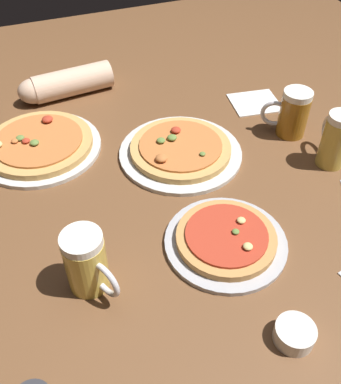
# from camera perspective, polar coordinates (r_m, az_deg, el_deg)

# --- Properties ---
(ground_plane) EXTENTS (2.40, 2.40, 0.03)m
(ground_plane) POSITION_cam_1_polar(r_m,az_deg,el_deg) (1.10, -0.00, -1.32)
(ground_plane) COLOR brown
(pizza_plate_near) EXTENTS (0.27, 0.27, 0.05)m
(pizza_plate_near) POSITION_cam_1_polar(r_m,az_deg,el_deg) (0.98, 7.23, -6.16)
(pizza_plate_near) COLOR #B2B2B7
(pizza_plate_near) RESTS_ON ground_plane
(pizza_plate_far) EXTENTS (0.34, 0.34, 0.05)m
(pizza_plate_far) POSITION_cam_1_polar(r_m,az_deg,el_deg) (1.20, 1.29, 5.47)
(pizza_plate_far) COLOR silver
(pizza_plate_far) RESTS_ON ground_plane
(pizza_plate_side) EXTENTS (0.34, 0.34, 0.05)m
(pizza_plate_side) POSITION_cam_1_polar(r_m,az_deg,el_deg) (1.28, -16.68, 5.94)
(pizza_plate_side) COLOR silver
(pizza_plate_side) RESTS_ON ground_plane
(beer_mug_dark) EXTENTS (0.12, 0.10, 0.14)m
(beer_mug_dark) POSITION_cam_1_polar(r_m,az_deg,el_deg) (1.30, 15.57, 9.83)
(beer_mug_dark) COLOR #9E6619
(beer_mug_dark) RESTS_ON ground_plane
(beer_mug_amber) EXTENTS (0.07, 0.13, 0.15)m
(beer_mug_amber) POSITION_cam_1_polar(r_m,az_deg,el_deg) (1.22, 20.61, 6.42)
(beer_mug_amber) COLOR gold
(beer_mug_amber) RESTS_ON ground_plane
(beer_mug_pale) EXTENTS (0.09, 0.13, 0.14)m
(beer_mug_pale) POSITION_cam_1_polar(r_m,az_deg,el_deg) (0.88, -10.79, -9.00)
(beer_mug_pale) COLOR gold
(beer_mug_pale) RESTS_ON ground_plane
(ramekin_sauce) EXTENTS (0.08, 0.08, 0.04)m
(ramekin_sauce) POSITION_cam_1_polar(r_m,az_deg,el_deg) (0.88, 15.82, -17.32)
(ramekin_sauce) COLOR silver
(ramekin_sauce) RESTS_ON ground_plane
(napkin_folded) EXTENTS (0.17, 0.15, 0.01)m
(napkin_folded) POSITION_cam_1_polar(r_m,az_deg,el_deg) (1.45, 10.93, 11.40)
(napkin_folded) COLOR white
(napkin_folded) RESTS_ON ground_plane
(diner_arm) EXTENTS (0.30, 0.11, 0.09)m
(diner_arm) POSITION_cam_1_polar(r_m,az_deg,el_deg) (1.48, -13.76, 13.48)
(diner_arm) COLOR beige
(diner_arm) RESTS_ON ground_plane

